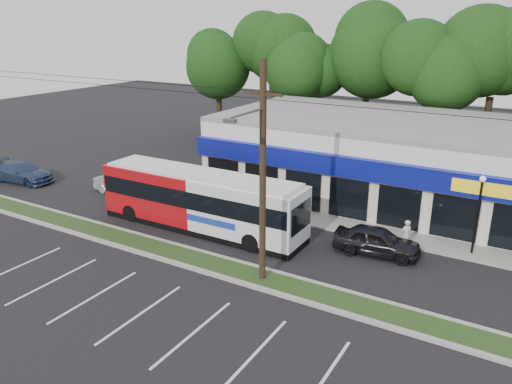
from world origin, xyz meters
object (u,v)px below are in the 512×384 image
at_px(car_dark, 377,241).
at_px(metrobus, 201,199).
at_px(lamp_post, 479,206).
at_px(utility_pole, 259,168).
at_px(car_silver, 122,184).
at_px(car_blue, 22,172).
at_px(pedestrian_a, 406,235).
at_px(pedestrian_b, 292,222).

bearing_deg(car_dark, metrobus, 94.84).
xyz_separation_m(lamp_post, car_dark, (-4.27, -2.46, -1.92)).
height_order(utility_pole, lamp_post, utility_pole).
distance_m(utility_pole, car_silver, 16.13).
bearing_deg(car_dark, utility_pole, 138.44).
bearing_deg(metrobus, utility_pole, -31.62).
bearing_deg(lamp_post, car_blue, -172.88).
relative_size(utility_pole, car_dark, 11.40).
bearing_deg(car_blue, pedestrian_a, -91.12).
bearing_deg(car_dark, pedestrian_b, 88.27).
distance_m(car_silver, pedestrian_a, 19.39).
distance_m(pedestrian_a, pedestrian_b, 6.09).
relative_size(utility_pole, car_blue, 9.87).
distance_m(car_dark, pedestrian_b, 4.74).
relative_size(lamp_post, car_dark, 0.97).
bearing_deg(pedestrian_b, metrobus, 32.42).
bearing_deg(pedestrian_b, pedestrian_a, -148.75).
bearing_deg(metrobus, car_blue, 178.22).
height_order(utility_pole, metrobus, utility_pole).
bearing_deg(car_silver, lamp_post, -83.68).
relative_size(metrobus, car_silver, 3.00).
xyz_separation_m(lamp_post, car_silver, (-22.49, -2.15, -1.98)).
distance_m(car_silver, pedestrian_b, 13.51).
bearing_deg(car_silver, utility_pole, -110.92).
distance_m(lamp_post, pedestrian_a, 3.82).
distance_m(car_dark, car_silver, 18.23).
bearing_deg(lamp_post, car_dark, -150.01).
height_order(car_blue, pedestrian_a, pedestrian_a).
bearing_deg(metrobus, car_silver, 165.39).
bearing_deg(pedestrian_a, car_dark, 3.91).
bearing_deg(pedestrian_b, utility_pole, 115.19).
bearing_deg(car_blue, metrobus, -98.07).
bearing_deg(lamp_post, car_silver, -174.54).
height_order(car_dark, car_blue, car_dark).
relative_size(car_dark, car_silver, 1.04).
distance_m(utility_pole, lamp_post, 11.67).
distance_m(metrobus, car_dark, 10.01).
relative_size(metrobus, pedestrian_b, 6.73).
xyz_separation_m(pedestrian_a, pedestrian_b, (-5.87, -1.61, 0.10)).
relative_size(car_blue, pedestrian_a, 3.01).
xyz_separation_m(lamp_post, car_blue, (-31.00, -3.87, -1.94)).
bearing_deg(car_dark, car_silver, 83.23).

